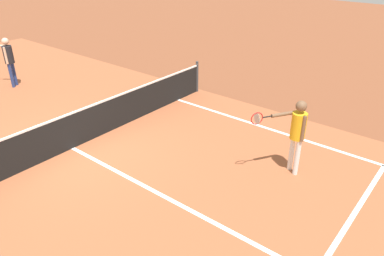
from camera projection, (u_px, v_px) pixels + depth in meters
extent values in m
plane|color=brown|center=(73.00, 148.00, 9.41)|extent=(60.00, 60.00, 0.00)
cube|color=#9E5433|center=(73.00, 148.00, 9.41)|extent=(10.62, 24.40, 0.00)
cube|color=white|center=(364.00, 159.00, 8.94)|extent=(0.10, 11.89, 0.01)
cube|color=white|center=(165.00, 197.00, 7.62)|extent=(0.10, 6.40, 0.01)
cylinder|color=#33383D|center=(197.00, 77.00, 12.72)|extent=(0.09, 0.09, 1.07)
cube|color=black|center=(70.00, 132.00, 9.21)|extent=(10.23, 0.02, 0.91)
cube|color=white|center=(67.00, 115.00, 8.99)|extent=(10.23, 0.03, 0.05)
cylinder|color=white|center=(297.00, 158.00, 8.19)|extent=(0.11, 0.11, 0.86)
cylinder|color=white|center=(291.00, 153.00, 8.37)|extent=(0.11, 0.11, 0.86)
cylinder|color=gold|center=(298.00, 126.00, 7.95)|extent=(0.32, 0.32, 0.60)
sphere|color=brown|center=(301.00, 106.00, 7.74)|extent=(0.24, 0.24, 0.24)
cylinder|color=brown|center=(303.00, 129.00, 7.80)|extent=(0.08, 0.08, 0.59)
cylinder|color=brown|center=(284.00, 114.00, 7.89)|extent=(0.54, 0.37, 0.08)
cylinder|color=black|center=(267.00, 117.00, 7.77)|extent=(0.20, 0.14, 0.03)
torus|color=red|center=(257.00, 118.00, 7.70)|extent=(0.25, 0.17, 0.28)
cylinder|color=silver|center=(257.00, 118.00, 7.70)|extent=(0.13, 0.22, 0.25)
cylinder|color=navy|center=(11.00, 76.00, 13.13)|extent=(0.11, 0.11, 0.86)
cylinder|color=navy|center=(14.00, 74.00, 13.33)|extent=(0.11, 0.11, 0.86)
cylinder|color=black|center=(8.00, 55.00, 12.90)|extent=(0.32, 0.32, 0.61)
sphere|color=beige|center=(5.00, 41.00, 12.69)|extent=(0.24, 0.24, 0.24)
cylinder|color=beige|center=(6.00, 56.00, 12.74)|extent=(0.08, 0.08, 0.59)
cylinder|color=beige|center=(1.00, 46.00, 12.95)|extent=(0.41, 0.52, 0.08)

